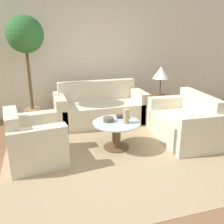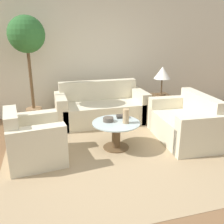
{
  "view_description": "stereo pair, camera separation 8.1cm",
  "coord_description": "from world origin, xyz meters",
  "px_view_note": "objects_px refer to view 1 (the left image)",
  "views": [
    {
      "loc": [
        -1.04,
        -2.89,
        1.86
      ],
      "look_at": [
        0.12,
        0.95,
        0.55
      ],
      "focal_mm": 40.0,
      "sensor_mm": 36.0,
      "label": 1
    },
    {
      "loc": [
        -0.97,
        -2.91,
        1.86
      ],
      "look_at": [
        0.12,
        0.95,
        0.55
      ],
      "focal_mm": 40.0,
      "sensor_mm": 36.0,
      "label": 2
    }
  ],
  "objects_px": {
    "loveseat": "(186,124)",
    "bowl": "(109,119)",
    "book_stack": "(123,116)",
    "coffee_table": "(116,132)",
    "table_lamp": "(161,73)",
    "potted_plant": "(26,44)",
    "sofa_main": "(100,108)",
    "vase": "(126,116)",
    "armchair": "(32,143)"
  },
  "relations": [
    {
      "from": "armchair",
      "to": "potted_plant",
      "type": "xyz_separation_m",
      "value": [
        0.01,
        1.51,
        1.33
      ]
    },
    {
      "from": "bowl",
      "to": "book_stack",
      "type": "height_order",
      "value": "bowl"
    },
    {
      "from": "potted_plant",
      "to": "book_stack",
      "type": "bearing_deg",
      "value": -40.28
    },
    {
      "from": "table_lamp",
      "to": "vase",
      "type": "relative_size",
      "value": 2.62
    },
    {
      "from": "table_lamp",
      "to": "vase",
      "type": "xyz_separation_m",
      "value": [
        -1.23,
        -1.24,
        -0.44
      ]
    },
    {
      "from": "armchair",
      "to": "table_lamp",
      "type": "relative_size",
      "value": 1.57
    },
    {
      "from": "sofa_main",
      "to": "armchair",
      "type": "xyz_separation_m",
      "value": [
        -1.38,
        -1.4,
        0.01
      ]
    },
    {
      "from": "potted_plant",
      "to": "vase",
      "type": "distance_m",
      "value": 2.35
    },
    {
      "from": "sofa_main",
      "to": "vase",
      "type": "relative_size",
      "value": 8.1
    },
    {
      "from": "table_lamp",
      "to": "book_stack",
      "type": "distance_m",
      "value": 1.63
    },
    {
      "from": "potted_plant",
      "to": "book_stack",
      "type": "height_order",
      "value": "potted_plant"
    },
    {
      "from": "sofa_main",
      "to": "coffee_table",
      "type": "height_order",
      "value": "sofa_main"
    },
    {
      "from": "vase",
      "to": "bowl",
      "type": "height_order",
      "value": "vase"
    },
    {
      "from": "table_lamp",
      "to": "potted_plant",
      "type": "distance_m",
      "value": 2.76
    },
    {
      "from": "coffee_table",
      "to": "table_lamp",
      "type": "bearing_deg",
      "value": 40.38
    },
    {
      "from": "armchair",
      "to": "bowl",
      "type": "height_order",
      "value": "armchair"
    },
    {
      "from": "potted_plant",
      "to": "vase",
      "type": "xyz_separation_m",
      "value": [
        1.44,
        -1.52,
        -1.05
      ]
    },
    {
      "from": "table_lamp",
      "to": "vase",
      "type": "bearing_deg",
      "value": -134.78
    },
    {
      "from": "bowl",
      "to": "book_stack",
      "type": "relative_size",
      "value": 0.78
    },
    {
      "from": "vase",
      "to": "armchair",
      "type": "bearing_deg",
      "value": 179.5
    },
    {
      "from": "potted_plant",
      "to": "table_lamp",
      "type": "bearing_deg",
      "value": -6.05
    },
    {
      "from": "loveseat",
      "to": "table_lamp",
      "type": "xyz_separation_m",
      "value": [
        0.07,
        1.17,
        0.72
      ]
    },
    {
      "from": "potted_plant",
      "to": "vase",
      "type": "relative_size",
      "value": 9.22
    },
    {
      "from": "table_lamp",
      "to": "vase",
      "type": "height_order",
      "value": "table_lamp"
    },
    {
      "from": "vase",
      "to": "potted_plant",
      "type": "bearing_deg",
      "value": 133.56
    },
    {
      "from": "loveseat",
      "to": "bowl",
      "type": "bearing_deg",
      "value": -89.93
    },
    {
      "from": "sofa_main",
      "to": "table_lamp",
      "type": "height_order",
      "value": "table_lamp"
    },
    {
      "from": "loveseat",
      "to": "book_stack",
      "type": "height_order",
      "value": "loveseat"
    },
    {
      "from": "potted_plant",
      "to": "book_stack",
      "type": "xyz_separation_m",
      "value": [
        1.48,
        -1.25,
        -1.15
      ]
    },
    {
      "from": "armchair",
      "to": "vase",
      "type": "xyz_separation_m",
      "value": [
        1.46,
        -0.01,
        0.28
      ]
    },
    {
      "from": "vase",
      "to": "bowl",
      "type": "relative_size",
      "value": 1.36
    },
    {
      "from": "sofa_main",
      "to": "coffee_table",
      "type": "distance_m",
      "value": 1.34
    },
    {
      "from": "potted_plant",
      "to": "loveseat",
      "type": "bearing_deg",
      "value": -29.23
    },
    {
      "from": "vase",
      "to": "bowl",
      "type": "distance_m",
      "value": 0.3
    },
    {
      "from": "book_stack",
      "to": "sofa_main",
      "type": "bearing_deg",
      "value": 103.82
    },
    {
      "from": "loveseat",
      "to": "book_stack",
      "type": "bearing_deg",
      "value": -96.74
    },
    {
      "from": "bowl",
      "to": "table_lamp",
      "type": "bearing_deg",
      "value": 36.36
    },
    {
      "from": "loveseat",
      "to": "book_stack",
      "type": "relative_size",
      "value": 6.44
    },
    {
      "from": "armchair",
      "to": "potted_plant",
      "type": "height_order",
      "value": "potted_plant"
    },
    {
      "from": "coffee_table",
      "to": "vase",
      "type": "distance_m",
      "value": 0.32
    },
    {
      "from": "loveseat",
      "to": "table_lamp",
      "type": "distance_m",
      "value": 1.38
    },
    {
      "from": "loveseat",
      "to": "bowl",
      "type": "distance_m",
      "value": 1.42
    },
    {
      "from": "armchair",
      "to": "table_lamp",
      "type": "height_order",
      "value": "table_lamp"
    },
    {
      "from": "coffee_table",
      "to": "bowl",
      "type": "height_order",
      "value": "bowl"
    },
    {
      "from": "table_lamp",
      "to": "potted_plant",
      "type": "xyz_separation_m",
      "value": [
        -2.67,
        0.28,
        0.62
      ]
    },
    {
      "from": "coffee_table",
      "to": "table_lamp",
      "type": "relative_size",
      "value": 1.28
    },
    {
      "from": "coffee_table",
      "to": "table_lamp",
      "type": "distance_m",
      "value": 1.93
    },
    {
      "from": "bowl",
      "to": "sofa_main",
      "type": "bearing_deg",
      "value": 82.14
    },
    {
      "from": "coffee_table",
      "to": "book_stack",
      "type": "bearing_deg",
      "value": 48.32
    },
    {
      "from": "sofa_main",
      "to": "book_stack",
      "type": "xyz_separation_m",
      "value": [
        0.11,
        -1.14,
        0.19
      ]
    }
  ]
}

